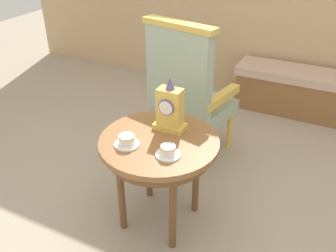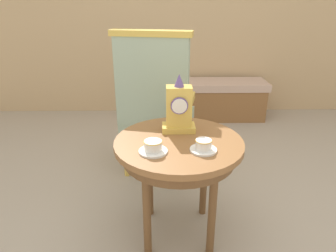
# 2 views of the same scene
# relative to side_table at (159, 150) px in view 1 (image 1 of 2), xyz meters

# --- Properties ---
(ground_plane) EXTENTS (10.00, 10.00, 0.00)m
(ground_plane) POSITION_rel_side_table_xyz_m (0.08, -0.01, -0.55)
(ground_plane) COLOR tan
(side_table) EXTENTS (0.71, 0.71, 0.62)m
(side_table) POSITION_rel_side_table_xyz_m (0.00, 0.00, 0.00)
(side_table) COLOR brown
(side_table) RESTS_ON ground
(teacup_left) EXTENTS (0.15, 0.15, 0.06)m
(teacup_left) POSITION_rel_side_table_xyz_m (-0.14, -0.13, 0.10)
(teacup_left) COLOR white
(teacup_left) RESTS_ON side_table
(teacup_right) EXTENTS (0.14, 0.14, 0.06)m
(teacup_right) POSITION_rel_side_table_xyz_m (0.12, -0.12, 0.10)
(teacup_right) COLOR white
(teacup_right) RESTS_ON side_table
(mantel_clock) EXTENTS (0.19, 0.11, 0.34)m
(mantel_clock) POSITION_rel_side_table_xyz_m (0.00, 0.13, 0.21)
(mantel_clock) COLOR gold
(mantel_clock) RESTS_ON side_table
(armchair) EXTENTS (0.64, 0.63, 1.14)m
(armchair) POSITION_rel_side_table_xyz_m (-0.14, 0.73, 0.04)
(armchair) COLOR #9EB299
(armchair) RESTS_ON ground
(window_bench) EXTENTS (1.17, 0.40, 0.44)m
(window_bench) POSITION_rel_side_table_xyz_m (0.52, 1.94, -0.33)
(window_bench) COLOR #CCA893
(window_bench) RESTS_ON ground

